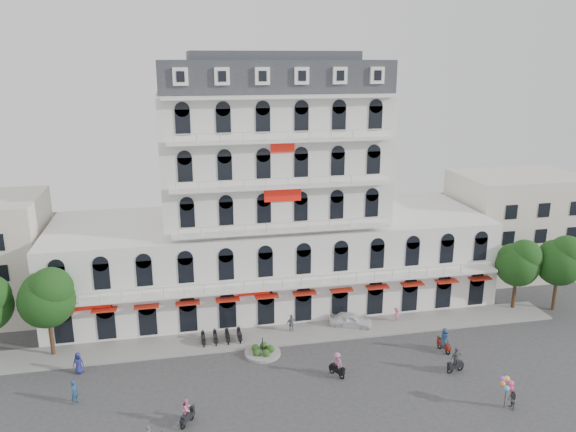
# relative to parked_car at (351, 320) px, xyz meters

# --- Properties ---
(ground) EXTENTS (120.00, 120.00, 0.00)m
(ground) POSITION_rel_parked_car_xyz_m (-6.22, -9.50, -0.71)
(ground) COLOR #38383A
(ground) RESTS_ON ground
(sidewalk) EXTENTS (53.00, 4.00, 0.16)m
(sidewalk) POSITION_rel_parked_car_xyz_m (-6.22, -0.50, -0.63)
(sidewalk) COLOR gray
(sidewalk) RESTS_ON ground
(main_building) EXTENTS (45.00, 15.00, 25.80)m
(main_building) POSITION_rel_parked_car_xyz_m (-6.22, 8.50, 9.25)
(main_building) COLOR silver
(main_building) RESTS_ON ground
(flank_building_east) EXTENTS (14.00, 10.00, 12.00)m
(flank_building_east) POSITION_rel_parked_car_xyz_m (23.78, 10.50, 5.29)
(flank_building_east) COLOR beige
(flank_building_east) RESTS_ON ground
(traffic_island) EXTENTS (3.20, 3.20, 1.60)m
(traffic_island) POSITION_rel_parked_car_xyz_m (-9.22, -3.50, -0.45)
(traffic_island) COLOR gray
(traffic_island) RESTS_ON ground
(parked_scooter_row) EXTENTS (4.40, 1.80, 1.10)m
(parked_scooter_row) POSITION_rel_parked_car_xyz_m (-12.57, -0.70, -0.71)
(parked_scooter_row) COLOR black
(parked_scooter_row) RESTS_ON ground
(tree_west_inner) EXTENTS (4.76, 4.76, 8.25)m
(tree_west_inner) POSITION_rel_parked_car_xyz_m (-27.17, -0.02, 4.98)
(tree_west_inner) COLOR #382314
(tree_west_inner) RESTS_ON ground
(tree_east_inner) EXTENTS (4.40, 4.37, 7.57)m
(tree_east_inner) POSITION_rel_parked_car_xyz_m (17.83, 0.48, 4.51)
(tree_east_inner) COLOR #382314
(tree_east_inner) RESTS_ON ground
(tree_east_outer) EXTENTS (4.65, 4.65, 8.05)m
(tree_east_outer) POSITION_rel_parked_car_xyz_m (21.83, -0.52, 4.84)
(tree_east_outer) COLOR #382314
(tree_east_outer) RESTS_ON ground
(parked_car) EXTENTS (4.49, 3.14, 1.42)m
(parked_car) POSITION_rel_parked_car_xyz_m (0.00, 0.00, 0.00)
(parked_car) COLOR white
(parked_car) RESTS_ON ground
(rider_southwest) EXTENTS (1.14, 1.47, 2.06)m
(rider_southwest) POSITION_rel_parked_car_xyz_m (-16.01, -12.09, 0.33)
(rider_southwest) COLOR black
(rider_southwest) RESTS_ON ground
(rider_east) EXTENTS (0.75, 1.68, 2.26)m
(rider_east) POSITION_rel_parked_car_xyz_m (6.65, -6.22, 0.43)
(rider_east) COLOR maroon
(rider_east) RESTS_ON ground
(rider_northeast) EXTENTS (1.68, 0.68, 2.26)m
(rider_northeast) POSITION_rel_parked_car_xyz_m (6.02, -9.56, 0.42)
(rider_northeast) COLOR black
(rider_northeast) RESTS_ON ground
(rider_center) EXTENTS (1.06, 1.54, 2.13)m
(rider_center) POSITION_rel_parked_car_xyz_m (-3.81, -8.17, 0.41)
(rider_center) COLOR black
(rider_center) RESTS_ON ground
(pedestrian_left) EXTENTS (1.01, 0.76, 1.86)m
(pedestrian_left) POSITION_rel_parked_car_xyz_m (-24.58, -3.44, 0.22)
(pedestrian_left) COLOR navy
(pedestrian_left) RESTS_ON ground
(pedestrian_mid) EXTENTS (1.11, 0.57, 1.82)m
(pedestrian_mid) POSITION_rel_parked_car_xyz_m (-5.87, 0.00, 0.20)
(pedestrian_mid) COLOR slate
(pedestrian_mid) RESTS_ON ground
(pedestrian_right) EXTENTS (1.07, 0.70, 1.56)m
(pedestrian_right) POSITION_rel_parked_car_xyz_m (4.74, 0.00, 0.07)
(pedestrian_right) COLOR #CC6C94
(pedestrian_right) RESTS_ON ground
(pedestrian_far) EXTENTS (0.77, 0.85, 1.94)m
(pedestrian_far) POSITION_rel_parked_car_xyz_m (-24.22, -7.82, 0.26)
(pedestrian_far) COLOR navy
(pedestrian_far) RESTS_ON ground
(balloon_vendor) EXTENTS (1.29, 1.22, 2.45)m
(balloon_vendor) POSITION_rel_parked_car_xyz_m (7.48, -15.01, 0.59)
(balloon_vendor) COLOR #525359
(balloon_vendor) RESTS_ON ground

